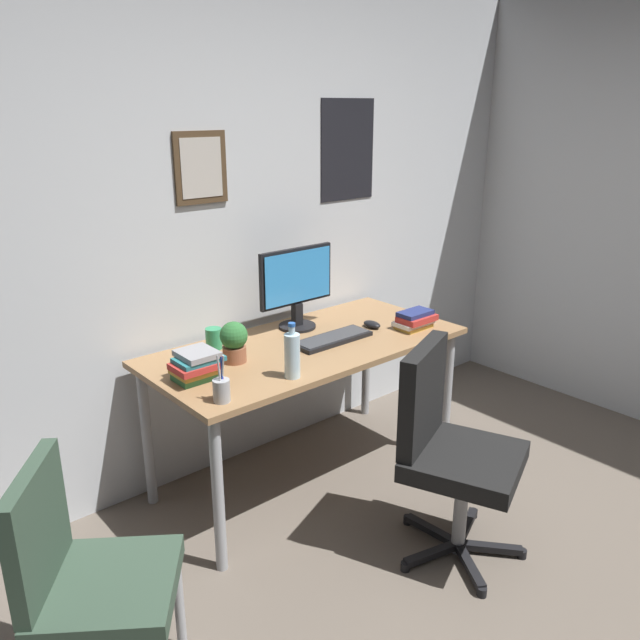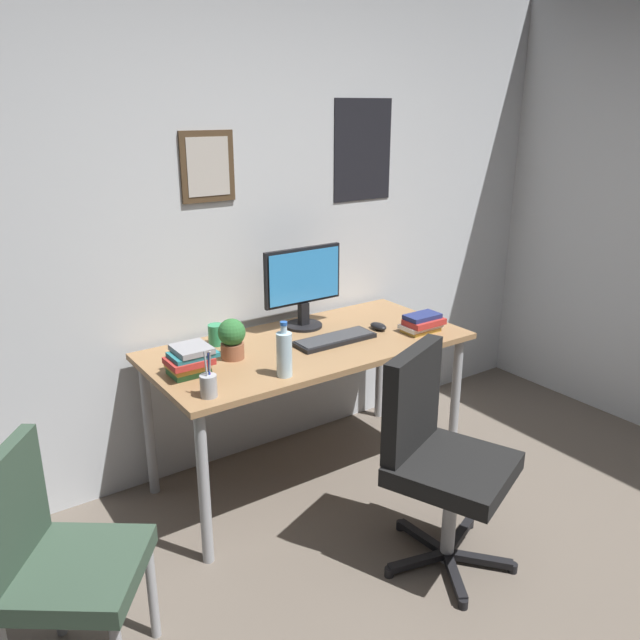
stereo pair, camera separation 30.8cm
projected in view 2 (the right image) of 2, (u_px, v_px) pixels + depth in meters
name	position (u px, v px, depth m)	size (l,w,h in m)	color
wall_back	(242.00, 225.00, 3.34)	(4.40, 0.10, 2.60)	silver
desk	(309.00, 357.00, 3.24)	(1.62, 0.76, 0.76)	#936D47
office_chair	(436.00, 449.00, 2.67)	(0.60, 0.61, 0.95)	black
side_chair	(54.00, 555.00, 2.08)	(0.59, 0.59, 0.88)	#334738
monitor	(303.00, 284.00, 3.37)	(0.46, 0.20, 0.43)	black
keyboard	(335.00, 339.00, 3.23)	(0.43, 0.15, 0.03)	black
computer_mouse	(378.00, 326.00, 3.40)	(0.06, 0.11, 0.04)	black
water_bottle	(284.00, 353.00, 2.79)	(0.07, 0.07, 0.25)	silver
coffee_mug_near	(217.00, 335.00, 3.17)	(0.12, 0.08, 0.10)	#2D8C59
potted_plant	(232.00, 337.00, 2.99)	(0.13, 0.13, 0.20)	brown
pen_cup	(209.00, 384.00, 2.60)	(0.07, 0.07, 0.20)	#9EA0A5
book_stack_left	(422.00, 323.00, 3.36)	(0.22, 0.15, 0.10)	gold
book_stack_right	(190.00, 360.00, 2.81)	(0.22, 0.17, 0.13)	#33723F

